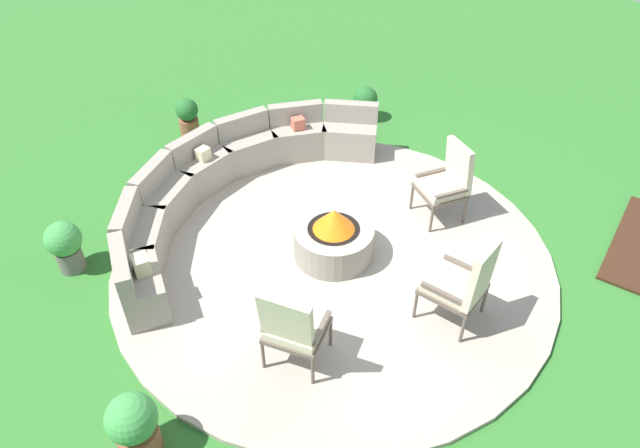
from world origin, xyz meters
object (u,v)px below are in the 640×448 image
(lounge_chair_front_left, at_px, (293,326))
(potted_plant_1, at_px, (134,425))
(potted_plant_3, at_px, (365,102))
(potted_plant_2, at_px, (188,117))
(lounge_chair_front_right, at_px, (463,283))
(potted_plant_0, at_px, (65,244))
(curved_stone_bench, at_px, (228,181))
(lounge_chair_back_left, at_px, (448,180))
(fire_pit, at_px, (334,238))

(lounge_chair_front_left, xyz_separation_m, potted_plant_1, (-1.51, 0.61, -0.25))
(lounge_chair_front_left, relative_size, potted_plant_3, 1.96)
(potted_plant_3, bearing_deg, potted_plant_2, 136.38)
(lounge_chair_front_right, distance_m, potted_plant_3, 4.55)
(potted_plant_0, distance_m, potted_plant_1, 2.73)
(potted_plant_2, bearing_deg, curved_stone_bench, -119.74)
(lounge_chair_front_left, distance_m, lounge_chair_back_left, 3.08)
(curved_stone_bench, xyz_separation_m, lounge_chair_back_left, (1.38, -2.56, 0.23))
(potted_plant_1, distance_m, potted_plant_3, 6.43)
(lounge_chair_front_right, xyz_separation_m, lounge_chair_back_left, (1.59, 0.91, -0.00))
(curved_stone_bench, bearing_deg, potted_plant_3, -6.14)
(lounge_chair_front_left, distance_m, potted_plant_2, 4.83)
(lounge_chair_front_right, bearing_deg, potted_plant_2, 79.79)
(curved_stone_bench, distance_m, lounge_chair_front_right, 3.48)
(lounge_chair_front_right, height_order, lounge_chair_back_left, lounge_chair_front_right)
(fire_pit, bearing_deg, curved_stone_bench, 86.60)
(potted_plant_0, relative_size, potted_plant_2, 1.00)
(lounge_chair_back_left, distance_m, potted_plant_3, 2.81)
(curved_stone_bench, height_order, lounge_chair_back_left, lounge_chair_back_left)
(potted_plant_2, bearing_deg, potted_plant_3, -43.62)
(potted_plant_1, height_order, potted_plant_2, potted_plant_1)
(lounge_chair_back_left, bearing_deg, lounge_chair_front_left, 120.04)
(lounge_chair_back_left, bearing_deg, potted_plant_3, -3.37)
(curved_stone_bench, distance_m, potted_plant_0, 2.18)
(lounge_chair_front_right, distance_m, potted_plant_2, 5.29)
(curved_stone_bench, height_order, lounge_chair_front_right, lounge_chair_front_right)
(curved_stone_bench, distance_m, potted_plant_2, 1.94)
(lounge_chair_front_right, relative_size, potted_plant_2, 1.62)
(lounge_chair_front_left, xyz_separation_m, potted_plant_3, (4.76, 2.02, -0.32))
(lounge_chair_front_right, relative_size, lounge_chair_back_left, 1.04)
(curved_stone_bench, height_order, lounge_chair_front_left, lounge_chair_front_left)
(lounge_chair_front_left, xyz_separation_m, lounge_chair_front_right, (1.48, -1.12, -0.02))
(curved_stone_bench, bearing_deg, potted_plant_2, 60.26)
(fire_pit, height_order, lounge_chair_front_right, lounge_chair_front_right)
(curved_stone_bench, relative_size, lounge_chair_back_left, 4.39)
(curved_stone_bench, relative_size, potted_plant_2, 6.85)
(potted_plant_3, bearing_deg, potted_plant_1, -167.32)
(lounge_chair_front_right, bearing_deg, lounge_chair_back_left, 32.36)
(lounge_chair_back_left, bearing_deg, potted_plant_2, 39.53)
(potted_plant_2, distance_m, potted_plant_3, 2.92)
(lounge_chair_front_right, xyz_separation_m, potted_plant_1, (-2.99, 1.73, -0.23))
(potted_plant_3, bearing_deg, fire_pit, -155.40)
(potted_plant_1, relative_size, potted_plant_3, 1.25)
(potted_plant_1, xyz_separation_m, potted_plant_2, (4.16, 3.42, -0.02))
(lounge_chair_front_right, relative_size, potted_plant_1, 1.53)
(fire_pit, distance_m, lounge_chair_front_right, 1.71)
(potted_plant_2, bearing_deg, fire_pit, -107.10)
(fire_pit, distance_m, potted_plant_1, 3.09)
(fire_pit, bearing_deg, lounge_chair_front_left, -160.38)
(lounge_chair_back_left, bearing_deg, curved_stone_bench, 62.24)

